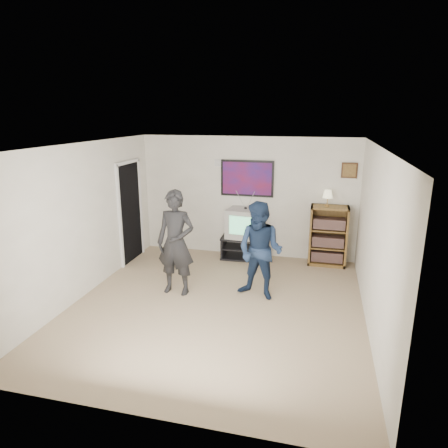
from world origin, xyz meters
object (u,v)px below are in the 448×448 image
at_px(media_stand, 244,247).
at_px(bookshelf, 328,236).
at_px(person_short, 260,251).
at_px(crt_television, 245,223).
at_px(person_tall, 176,243).

relative_size(media_stand, bookshelf, 0.80).
bearing_deg(person_short, crt_television, 124.69).
xyz_separation_m(bookshelf, person_short, (-1.09, -1.80, 0.21)).
height_order(bookshelf, person_short, person_short).
relative_size(media_stand, person_short, 0.59).
distance_m(person_tall, person_short, 1.39).
distance_m(media_stand, person_tall, 2.16).
bearing_deg(person_tall, crt_television, 69.16).
bearing_deg(person_tall, bookshelf, 40.41).
bearing_deg(crt_television, person_tall, -107.31).
relative_size(crt_television, person_short, 0.44).
bearing_deg(bookshelf, person_short, -121.16).
xyz_separation_m(crt_television, person_short, (0.58, -1.75, 0.04)).
height_order(crt_television, person_tall, person_tall).
bearing_deg(crt_television, bookshelf, 7.39).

